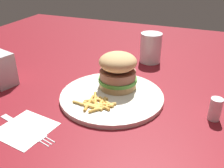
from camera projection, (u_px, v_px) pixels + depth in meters
ground_plane at (104, 96)px, 0.68m from camera, size 1.60×1.60×0.00m
plate at (112, 96)px, 0.68m from camera, size 0.28×0.28×0.01m
sandwich at (118, 70)px, 0.69m from camera, size 0.11×0.11×0.10m
fries_pile at (97, 104)px, 0.62m from camera, size 0.11×0.09×0.01m
napkin at (26, 129)px, 0.56m from camera, size 0.12×0.12×0.00m
fork at (26, 128)px, 0.56m from camera, size 0.17×0.06×0.00m
drink_glass at (151, 49)px, 0.88m from camera, size 0.07×0.07×0.10m
salt_shaker at (215, 109)px, 0.58m from camera, size 0.03×0.03×0.06m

